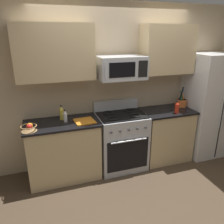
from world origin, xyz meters
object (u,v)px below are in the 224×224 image
refrigerator (208,105)px  range_oven (121,140)px  fruit_basket (29,128)px  utensil_crock (181,102)px  bottle_vinegar (65,116)px  microwave (122,68)px  bottle_oil (62,113)px  bottle_hot_sauce (177,107)px  cutting_board (85,121)px

refrigerator → range_oven: bearing=179.4°
refrigerator → fruit_basket: (-3.04, -0.14, 0.04)m
utensil_crock → bottle_vinegar: bearing=-177.6°
fruit_basket → microwave: bearing=7.7°
utensil_crock → bottle_oil: 2.08m
utensil_crock → bottle_hot_sauce: 0.40m
range_oven → cutting_board: 0.76m
utensil_crock → fruit_basket: size_ratio=1.60×
utensil_crock → cutting_board: bearing=-174.3°
utensil_crock → bottle_hot_sauce: size_ratio=1.63×
refrigerator → microwave: same height
bottle_vinegar → bottle_hot_sauce: bottle_hot_sauce is taller
microwave → utensil_crock: (1.17, 0.08, -0.67)m
microwave → fruit_basket: bearing=-172.3°
utensil_crock → fruit_basket: utensil_crock is taller
range_oven → fruit_basket: size_ratio=5.15×
range_oven → refrigerator: (1.66, -0.02, 0.44)m
range_oven → refrigerator: 1.72m
bottle_oil → utensil_crock: bearing=-0.5°
range_oven → bottle_hot_sauce: 1.05m
microwave → bottle_oil: (-0.91, 0.10, -0.64)m
range_oven → cutting_board: range_oven is taller
range_oven → bottle_vinegar: size_ratio=5.97×
range_oven → bottle_hot_sauce: bottle_hot_sauce is taller
bottle_vinegar → range_oven: bearing=-1.1°
bottle_hot_sauce → range_oven: bearing=168.9°
fruit_basket → refrigerator: bearing=2.7°
utensil_crock → bottle_vinegar: utensil_crock is taller
cutting_board → bottle_hot_sauce: (1.50, -0.10, 0.09)m
refrigerator → cutting_board: (-2.27, -0.06, 0.01)m
refrigerator → fruit_basket: size_ratio=8.61×
cutting_board → bottle_vinegar: bottle_vinegar is taller
utensil_crock → bottle_oil: size_ratio=1.53×
refrigerator → bottle_hot_sauce: refrigerator is taller
refrigerator → bottle_oil: (-2.57, 0.14, 0.10)m
microwave → bottle_oil: microwave is taller
fruit_basket → bottle_vinegar: bearing=19.5°
fruit_basket → bottle_vinegar: bottle_vinegar is taller
cutting_board → bottle_oil: 0.37m
bottle_vinegar → bottle_oil: bearing=110.9°
bottle_vinegar → bottle_oil: size_ratio=0.83×
microwave → fruit_basket: size_ratio=3.33×
range_oven → microwave: size_ratio=1.55×
bottle_vinegar → bottle_hot_sauce: bearing=-6.2°
fruit_basket → bottle_hot_sauce: size_ratio=1.02×
refrigerator → cutting_board: 2.27m
utensil_crock → cutting_board: size_ratio=1.19×
refrigerator → bottle_oil: bearing=176.9°
utensil_crock → fruit_basket: (-2.55, -0.26, -0.03)m
cutting_board → bottle_hot_sauce: bottle_hot_sauce is taller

